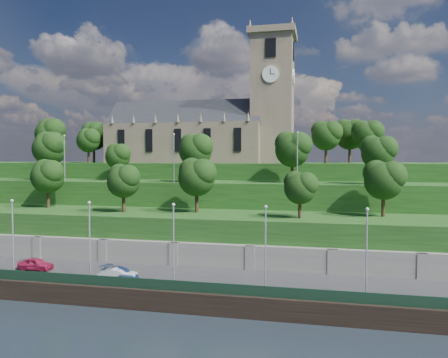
% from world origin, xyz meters
% --- Properties ---
extents(ground, '(320.00, 320.00, 0.00)m').
position_xyz_m(ground, '(0.00, 0.00, 0.00)').
color(ground, black).
rests_on(ground, ground).
extents(promenade, '(160.00, 12.00, 2.00)m').
position_xyz_m(promenade, '(0.00, 6.00, 1.00)').
color(promenade, '#2D2D30').
rests_on(promenade, ground).
extents(quay_wall, '(160.00, 0.50, 2.20)m').
position_xyz_m(quay_wall, '(0.00, -0.05, 1.10)').
color(quay_wall, black).
rests_on(quay_wall, ground).
extents(fence, '(160.00, 0.10, 1.20)m').
position_xyz_m(fence, '(0.00, 0.60, 2.60)').
color(fence, '#173422').
rests_on(fence, promenade).
extents(retaining_wall, '(160.00, 2.10, 5.00)m').
position_xyz_m(retaining_wall, '(0.00, 11.97, 2.50)').
color(retaining_wall, slate).
rests_on(retaining_wall, ground).
extents(embankment_lower, '(160.00, 12.00, 8.00)m').
position_xyz_m(embankment_lower, '(0.00, 18.00, 4.00)').
color(embankment_lower, '#1B4416').
rests_on(embankment_lower, ground).
extents(embankment_upper, '(160.00, 10.00, 12.00)m').
position_xyz_m(embankment_upper, '(0.00, 29.00, 6.00)').
color(embankment_upper, '#1B4416').
rests_on(embankment_upper, ground).
extents(hilltop, '(160.00, 32.00, 15.00)m').
position_xyz_m(hilltop, '(0.00, 50.00, 7.50)').
color(hilltop, '#1B4416').
rests_on(hilltop, ground).
extents(church, '(38.60, 12.35, 27.60)m').
position_xyz_m(church, '(0.79, 45.98, 22.52)').
color(church, brown).
rests_on(church, hilltop).
extents(trees_lower, '(64.90, 8.72, 8.01)m').
position_xyz_m(trees_lower, '(2.14, 18.45, 13.03)').
color(trees_lower, black).
rests_on(trees_lower, embankment_lower).
extents(trees_upper, '(62.18, 7.93, 8.85)m').
position_xyz_m(trees_upper, '(2.22, 28.10, 17.49)').
color(trees_upper, black).
rests_on(trees_upper, embankment_upper).
extents(trees_hilltop, '(71.95, 15.40, 9.66)m').
position_xyz_m(trees_hilltop, '(-2.28, 44.83, 20.97)').
color(trees_hilltop, black).
rests_on(trees_hilltop, hilltop).
extents(lamp_posts_promenade, '(60.36, 0.36, 9.09)m').
position_xyz_m(lamp_posts_promenade, '(-2.00, 2.50, 7.17)').
color(lamp_posts_promenade, '#B2B2B7').
rests_on(lamp_posts_promenade, promenade).
extents(lamp_posts_upper, '(40.36, 0.36, 8.03)m').
position_xyz_m(lamp_posts_upper, '(-0.00, 26.00, 16.63)').
color(lamp_posts_upper, '#B2B2B7').
rests_on(lamp_posts_upper, embankment_upper).
extents(car_left, '(4.42, 1.78, 1.50)m').
position_xyz_m(car_left, '(-11.07, 5.36, 2.75)').
color(car_left, '#A31B40').
rests_on(car_left, promenade).
extents(car_middle, '(4.74, 2.44, 1.49)m').
position_xyz_m(car_middle, '(1.22, 2.85, 2.74)').
color(car_middle, '#A9AAAE').
rests_on(car_middle, promenade).
extents(car_right, '(5.53, 3.92, 1.49)m').
position_xyz_m(car_right, '(1.28, 3.31, 2.74)').
color(car_right, navy).
rests_on(car_right, promenade).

